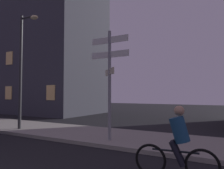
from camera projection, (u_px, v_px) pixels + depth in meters
name	position (u px, v px, depth m)	size (l,w,h in m)	color
sidewalk_kerb	(116.00, 137.00, 9.00)	(40.00, 3.32, 0.14)	gray
signpost	(110.00, 74.00, 8.19)	(1.63, 0.86, 4.16)	gray
street_lamp	(23.00, 62.00, 10.84)	(1.25, 0.28, 5.75)	#2D2D30
cyclist	(177.00, 145.00, 4.71)	(1.82, 0.36, 1.61)	black
building_left_block	(49.00, 21.00, 22.38)	(10.53, 7.09, 18.91)	#383842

